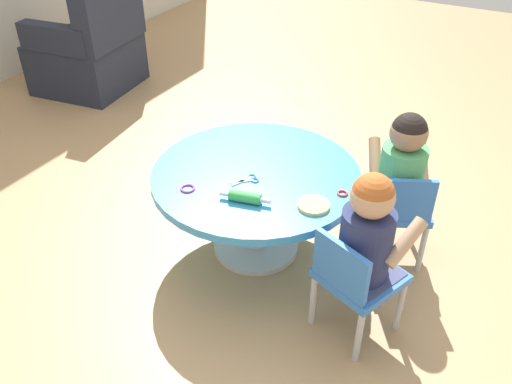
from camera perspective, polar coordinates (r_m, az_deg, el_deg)
The scene contains 12 objects.
ground_plane at distance 2.80m, azimuth -0.00°, elevation -5.88°, with size 10.00×10.00×0.00m, color tan.
craft_table at distance 2.58m, azimuth -0.00°, elevation 0.37°, with size 0.99×0.99×0.47m.
child_chair_left at distance 2.23m, azimuth 10.51°, elevation -9.03°, with size 0.39×0.39×0.54m.
seated_child_left at distance 2.11m, azimuth 11.88°, elevation -4.09°, with size 0.42×0.38×0.51m.
child_chair_right at distance 2.64m, azimuth 14.79°, elevation -1.72°, with size 0.40×0.40×0.54m.
seated_child_right at distance 2.55m, azimuth 15.40°, elevation 2.90°, with size 0.43×0.39×0.51m.
armchair_dark at distance 4.62m, azimuth -17.26°, elevation 14.18°, with size 0.79×0.80×0.85m.
rolling_pin at distance 2.31m, azimuth -1.19°, elevation -0.55°, with size 0.08×0.23×0.05m.
craft_scissors at distance 2.46m, azimuth -0.83°, elevation 1.31°, with size 0.14×0.12×0.01m.
playdough_blob_0 at distance 2.30m, azimuth 6.16°, elevation -1.41°, with size 0.14×0.14×0.02m, color #F2CC72.
cookie_cutter_0 at distance 2.42m, azimuth -7.32°, elevation 0.39°, with size 0.07×0.07×0.01m, color #D83FA5.
cookie_cutter_1 at distance 2.40m, azimuth 9.23°, elevation -0.14°, with size 0.05×0.05×0.01m, color red.
Camera 1 is at (-1.85, -1.03, 1.84)m, focal length 37.45 mm.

